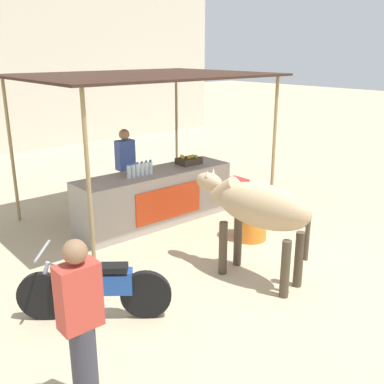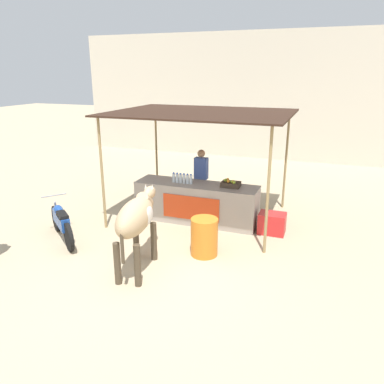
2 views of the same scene
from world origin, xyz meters
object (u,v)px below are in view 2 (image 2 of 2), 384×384
object	(u,v)px
water_barrel	(204,237)
cow	(137,218)
vendor_behind_counter	(201,180)
cooler_box	(272,223)
stall_counter	(196,203)
fruit_crate	(231,184)
motorcycle_parked	(61,222)

from	to	relation	value
water_barrel	cow	size ratio (longest dim) A/B	0.42
vendor_behind_counter	cooler_box	distance (m)	2.27
vendor_behind_counter	cooler_box	size ratio (longest dim) A/B	2.75
stall_counter	cow	size ratio (longest dim) A/B	1.62
cooler_box	water_barrel	world-z (taller)	water_barrel
fruit_crate	motorcycle_parked	bearing A→B (deg)	-147.00
cooler_box	water_barrel	bearing A→B (deg)	-125.89
stall_counter	cow	distance (m)	2.70
fruit_crate	cooler_box	distance (m)	1.32
fruit_crate	vendor_behind_counter	world-z (taller)	vendor_behind_counter
vendor_behind_counter	water_barrel	xyz separation A→B (m)	(0.89, -2.40, -0.46)
stall_counter	vendor_behind_counter	bearing A→B (deg)	100.45
vendor_behind_counter	motorcycle_parked	size ratio (longest dim) A/B	1.14
fruit_crate	vendor_behind_counter	xyz separation A→B (m)	(-0.98, 0.70, -0.18)
stall_counter	cooler_box	xyz separation A→B (m)	(1.88, -0.10, -0.24)
water_barrel	cow	distance (m)	1.52
fruit_crate	water_barrel	bearing A→B (deg)	-92.73
motorcycle_parked	fruit_crate	bearing A→B (deg)	33.00
cooler_box	cow	xyz separation A→B (m)	(-2.09, -2.53, 0.79)
water_barrel	cow	bearing A→B (deg)	-134.53
vendor_behind_counter	fruit_crate	bearing A→B (deg)	-35.78
cow	motorcycle_parked	xyz separation A→B (m)	(-2.19, 0.57, -0.61)
water_barrel	motorcycle_parked	bearing A→B (deg)	-172.61
stall_counter	vendor_behind_counter	xyz separation A→B (m)	(-0.14, 0.75, 0.37)
stall_counter	cooler_box	size ratio (longest dim) A/B	5.00
cooler_box	motorcycle_parked	distance (m)	4.71
vendor_behind_counter	water_barrel	world-z (taller)	vendor_behind_counter
cooler_box	stall_counter	bearing A→B (deg)	177.04
fruit_crate	cooler_box	xyz separation A→B (m)	(1.04, -0.15, -0.79)
stall_counter	cow	bearing A→B (deg)	-94.61
stall_counter	motorcycle_parked	xyz separation A→B (m)	(-2.41, -2.06, -0.05)
vendor_behind_counter	cow	world-z (taller)	vendor_behind_counter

